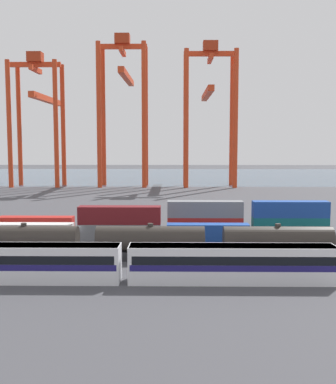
{
  "coord_description": "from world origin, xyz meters",
  "views": [
    {
      "loc": [
        14.71,
        -69.22,
        14.47
      ],
      "look_at": [
        13.46,
        20.08,
        5.36
      ],
      "focal_mm": 44.96,
      "sensor_mm": 36.0,
      "label": 1
    }
  ],
  "objects_px": {
    "gantry_crane_east": "(209,102)",
    "gantry_crane_central": "(124,95)",
    "gantry_crane_west": "(39,107)",
    "shipping_container_13": "(290,225)",
    "passenger_train": "(18,261)",
    "freight_tank_row": "(150,242)",
    "shipping_container_11": "(205,225)"
  },
  "relations": [
    {
      "from": "gantry_crane_east",
      "to": "gantry_crane_central",
      "type": "bearing_deg",
      "value": -179.65
    },
    {
      "from": "gantry_crane_west",
      "to": "gantry_crane_east",
      "type": "distance_m",
      "value": 57.65
    },
    {
      "from": "shipping_container_13",
      "to": "gantry_crane_central",
      "type": "distance_m",
      "value": 98.68
    },
    {
      "from": "passenger_train",
      "to": "freight_tank_row",
      "type": "distance_m",
      "value": 16.61
    },
    {
      "from": "gantry_crane_west",
      "to": "gantry_crane_east",
      "type": "height_order",
      "value": "gantry_crane_east"
    },
    {
      "from": "shipping_container_13",
      "to": "gantry_crane_west",
      "type": "distance_m",
      "value": 111.71
    },
    {
      "from": "passenger_train",
      "to": "gantry_crane_west",
      "type": "distance_m",
      "value": 121.42
    },
    {
      "from": "gantry_crane_east",
      "to": "passenger_train",
      "type": "bearing_deg",
      "value": -103.7
    },
    {
      "from": "gantry_crane_west",
      "to": "freight_tank_row",
      "type": "bearing_deg",
      "value": -67.81
    },
    {
      "from": "passenger_train",
      "to": "gantry_crane_west",
      "type": "height_order",
      "value": "gantry_crane_west"
    },
    {
      "from": "shipping_container_13",
      "to": "gantry_crane_central",
      "type": "bearing_deg",
      "value": 112.31
    },
    {
      "from": "shipping_container_11",
      "to": "shipping_container_13",
      "type": "height_order",
      "value": "same"
    },
    {
      "from": "freight_tank_row",
      "to": "shipping_container_13",
      "type": "height_order",
      "value": "freight_tank_row"
    },
    {
      "from": "shipping_container_11",
      "to": "gantry_crane_east",
      "type": "xyz_separation_m",
      "value": [
        6.72,
        87.39,
        27.05
      ]
    },
    {
      "from": "shipping_container_11",
      "to": "gantry_crane_west",
      "type": "xyz_separation_m",
      "value": [
        -50.91,
        87.56,
        25.28
      ]
    },
    {
      "from": "passenger_train",
      "to": "gantry_crane_central",
      "type": "distance_m",
      "value": 118.29
    },
    {
      "from": "gantry_crane_west",
      "to": "gantry_crane_east",
      "type": "xyz_separation_m",
      "value": [
        57.63,
        -0.17,
        1.77
      ]
    },
    {
      "from": "gantry_crane_central",
      "to": "freight_tank_row",
      "type": "bearing_deg",
      "value": -82.31
    },
    {
      "from": "passenger_train",
      "to": "gantry_crane_east",
      "type": "distance_m",
      "value": 121.26
    },
    {
      "from": "passenger_train",
      "to": "shipping_container_11",
      "type": "bearing_deg",
      "value": 52.35
    },
    {
      "from": "freight_tank_row",
      "to": "gantry_crane_west",
      "type": "height_order",
      "value": "gantry_crane_west"
    },
    {
      "from": "passenger_train",
      "to": "shipping_container_13",
      "type": "relative_size",
      "value": 5.47
    },
    {
      "from": "shipping_container_13",
      "to": "gantry_crane_east",
      "type": "xyz_separation_m",
      "value": [
        -6.97,
        87.39,
        27.05
      ]
    },
    {
      "from": "passenger_train",
      "to": "shipping_container_11",
      "type": "relative_size",
      "value": 5.47
    },
    {
      "from": "freight_tank_row",
      "to": "gantry_crane_east",
      "type": "xyz_separation_m",
      "value": [
        14.63,
        105.21,
        26.17
      ]
    },
    {
      "from": "freight_tank_row",
      "to": "gantry_crane_central",
      "type": "distance_m",
      "value": 109.69
    },
    {
      "from": "passenger_train",
      "to": "shipping_container_11",
      "type": "xyz_separation_m",
      "value": [
        21.32,
        27.63,
        -0.84
      ]
    },
    {
      "from": "freight_tank_row",
      "to": "shipping_container_11",
      "type": "bearing_deg",
      "value": 66.05
    },
    {
      "from": "shipping_container_13",
      "to": "gantry_crane_east",
      "type": "distance_m",
      "value": 91.75
    },
    {
      "from": "gantry_crane_west",
      "to": "gantry_crane_central",
      "type": "relative_size",
      "value": 0.89
    },
    {
      "from": "passenger_train",
      "to": "freight_tank_row",
      "type": "relative_size",
      "value": 0.86
    },
    {
      "from": "shipping_container_11",
      "to": "shipping_container_13",
      "type": "bearing_deg",
      "value": 0.0
    }
  ]
}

